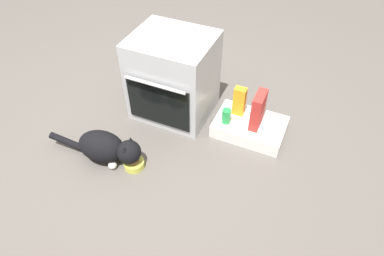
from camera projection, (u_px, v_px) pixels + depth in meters
The scene contains 8 objects.
ground at pixel (150, 148), 2.53m from camera, with size 8.00×8.00×0.00m, color #56514C.
oven at pixel (173, 77), 2.61m from camera, with size 0.59×0.56×0.66m.
pantry_cabinet at pixel (250, 127), 2.61m from camera, with size 0.53×0.36×0.11m, color white.
food_bowl at pixel (134, 163), 2.38m from camera, with size 0.15×0.15×0.08m.
cat at pixel (107, 147), 2.36m from camera, with size 0.73×0.25×0.24m.
cereal_box at pixel (258, 110), 2.46m from camera, with size 0.07×0.18×0.28m, color #B72D28.
soda_can at pixel (226, 116), 2.53m from camera, with size 0.07×0.07×0.12m, color green.
juice_carton at pixel (239, 101), 2.56m from camera, with size 0.09×0.06×0.24m, color orange.
Camera 1 is at (0.98, -1.43, 1.87)m, focal length 31.70 mm.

